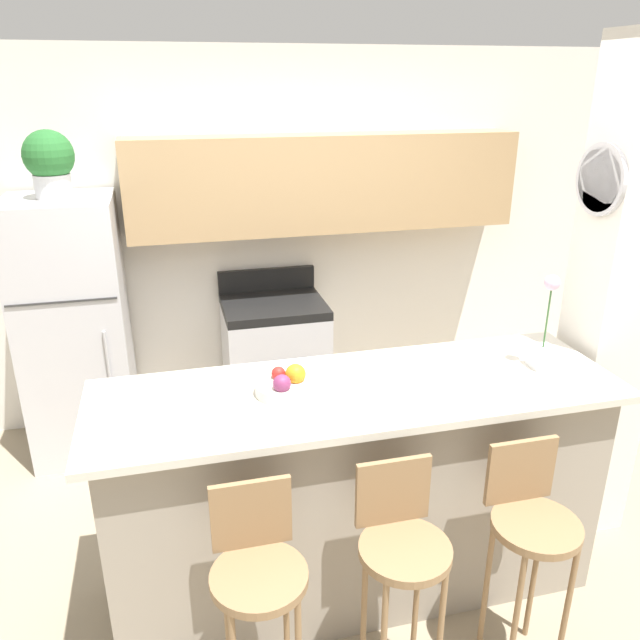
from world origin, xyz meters
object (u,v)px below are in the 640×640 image
at_px(bar_stool_right, 530,527).
at_px(potted_plant_on_fridge, 49,161).
at_px(bar_stool_mid, 401,551).
at_px(fruit_bowl, 285,385).
at_px(stove_range, 275,362).
at_px(bar_stool_left, 258,577).
at_px(orchid_vase, 544,339).
at_px(refrigerator, 76,331).

bearing_deg(bar_stool_right, potted_plant_on_fridge, 131.09).
bearing_deg(bar_stool_right, bar_stool_mid, 180.00).
relative_size(potted_plant_on_fridge, fruit_bowl, 1.58).
relative_size(stove_range, bar_stool_right, 1.06).
height_order(stove_range, bar_stool_left, stove_range).
distance_m(bar_stool_right, orchid_vase, 0.85).
bearing_deg(fruit_bowl, stove_range, 81.78).
height_order(bar_stool_mid, bar_stool_right, same).
bearing_deg(stove_range, potted_plant_on_fridge, -178.41).
height_order(stove_range, orchid_vase, orchid_vase).
bearing_deg(bar_stool_left, bar_stool_mid, 0.00).
distance_m(bar_stool_mid, fruit_bowl, 0.81).
distance_m(bar_stool_left, bar_stool_right, 1.09).
height_order(bar_stool_left, orchid_vase, orchid_vase).
distance_m(stove_range, bar_stool_mid, 2.24).
bearing_deg(potted_plant_on_fridge, fruit_bowl, -56.84).
bearing_deg(stove_range, orchid_vase, -59.98).
xyz_separation_m(potted_plant_on_fridge, orchid_vase, (2.25, -1.64, -0.67)).
relative_size(bar_stool_mid, orchid_vase, 2.26).
distance_m(refrigerator, fruit_bowl, 1.94).
bearing_deg(bar_stool_mid, potted_plant_on_fridge, 121.94).
bearing_deg(potted_plant_on_fridge, stove_range, 1.59).
distance_m(stove_range, orchid_vase, 2.08).
distance_m(potted_plant_on_fridge, orchid_vase, 2.87).
height_order(stove_range, fruit_bowl, fruit_bowl).
bearing_deg(bar_stool_left, stove_range, 78.27).
xyz_separation_m(bar_stool_mid, fruit_bowl, (-0.32, 0.59, 0.45)).
xyz_separation_m(stove_range, orchid_vase, (0.97, -1.68, 0.77)).
height_order(orchid_vase, fruit_bowl, orchid_vase).
distance_m(refrigerator, stove_range, 1.34).
xyz_separation_m(bar_stool_mid, potted_plant_on_fridge, (-1.37, 2.20, 1.22)).
relative_size(refrigerator, orchid_vase, 3.77).
bearing_deg(refrigerator, orchid_vase, -36.04).
height_order(stove_range, potted_plant_on_fridge, potted_plant_on_fridge).
xyz_separation_m(bar_stool_left, bar_stool_mid, (0.55, 0.00, 0.00)).
distance_m(stove_range, bar_stool_right, 2.33).
xyz_separation_m(bar_stool_mid, bar_stool_right, (0.55, 0.00, 0.00)).
bearing_deg(bar_stool_right, fruit_bowl, 145.72).
distance_m(stove_range, potted_plant_on_fridge, 1.93).
height_order(bar_stool_left, potted_plant_on_fridge, potted_plant_on_fridge).
xyz_separation_m(stove_range, fruit_bowl, (-0.24, -1.64, 0.67)).
bearing_deg(bar_stool_mid, orchid_vase, 32.09).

